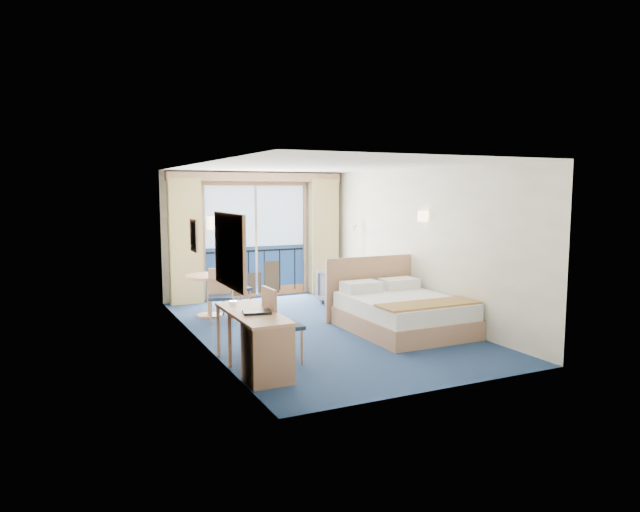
{
  "coord_description": "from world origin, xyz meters",
  "views": [
    {
      "loc": [
        -4.0,
        -8.44,
        2.31
      ],
      "look_at": [
        0.1,
        0.2,
        1.2
      ],
      "focal_mm": 32.0,
      "sensor_mm": 36.0,
      "label": 1
    }
  ],
  "objects": [
    {
      "name": "floor",
      "position": [
        0.0,
        0.0,
        0.0
      ],
      "size": [
        6.5,
        6.5,
        0.0
      ],
      "primitive_type": "plane",
      "color": "navy",
      "rests_on": "ground"
    },
    {
      "name": "room_walls",
      "position": [
        0.0,
        0.0,
        1.78
      ],
      "size": [
        4.04,
        6.54,
        2.72
      ],
      "color": "white",
      "rests_on": "ground"
    },
    {
      "name": "balcony_door",
      "position": [
        -0.01,
        3.22,
        1.14
      ],
      "size": [
        2.36,
        0.03,
        2.52
      ],
      "color": "navy",
      "rests_on": "room_walls"
    },
    {
      "name": "curtain_left",
      "position": [
        -1.55,
        3.07,
        1.28
      ],
      "size": [
        0.65,
        0.22,
        2.55
      ],
      "primitive_type": "cube",
      "color": "tan",
      "rests_on": "room_walls"
    },
    {
      "name": "curtain_right",
      "position": [
        1.55,
        3.07,
        1.28
      ],
      "size": [
        0.65,
        0.22,
        2.55
      ],
      "primitive_type": "cube",
      "color": "tan",
      "rests_on": "room_walls"
    },
    {
      "name": "pelmet",
      "position": [
        0.0,
        3.1,
        2.58
      ],
      "size": [
        3.8,
        0.25,
        0.18
      ],
      "primitive_type": "cube",
      "color": "tan",
      "rests_on": "room_walls"
    },
    {
      "name": "mirror",
      "position": [
        -1.97,
        -1.5,
        1.55
      ],
      "size": [
        0.05,
        1.25,
        0.95
      ],
      "color": "tan",
      "rests_on": "room_walls"
    },
    {
      "name": "wall_print",
      "position": [
        -1.97,
        0.45,
        1.6
      ],
      "size": [
        0.04,
        0.42,
        0.52
      ],
      "color": "tan",
      "rests_on": "room_walls"
    },
    {
      "name": "sconce_left",
      "position": [
        -1.94,
        -0.6,
        1.85
      ],
      "size": [
        0.18,
        0.18,
        0.18
      ],
      "primitive_type": "cylinder",
      "color": "#FFE4B2",
      "rests_on": "room_walls"
    },
    {
      "name": "sconce_right",
      "position": [
        1.94,
        -0.15,
        1.85
      ],
      "size": [
        0.18,
        0.18,
        0.18
      ],
      "primitive_type": "cylinder",
      "color": "#FFE4B2",
      "rests_on": "room_walls"
    },
    {
      "name": "bed",
      "position": [
        1.16,
        -0.68,
        0.32
      ],
      "size": [
        1.79,
        2.13,
        1.13
      ],
      "color": "tan",
      "rests_on": "ground"
    },
    {
      "name": "nightstand",
      "position": [
        1.76,
        0.57,
        0.29
      ],
      "size": [
        0.44,
        0.42,
        0.58
      ],
      "primitive_type": "cube",
      "color": "#9B6E52",
      "rests_on": "ground"
    },
    {
      "name": "phone",
      "position": [
        1.77,
        0.6,
        0.61
      ],
      "size": [
        0.18,
        0.14,
        0.08
      ],
      "primitive_type": "cube",
      "rotation": [
        0.0,
        0.0,
        -0.07
      ],
      "color": "white",
      "rests_on": "nightstand"
    },
    {
      "name": "armchair",
      "position": [
        1.3,
        1.66,
        0.36
      ],
      "size": [
        0.96,
        0.98,
        0.73
      ],
      "primitive_type": "imported",
      "rotation": [
        0.0,
        0.0,
        3.41
      ],
      "color": "#4D525E",
      "rests_on": "ground"
    },
    {
      "name": "floor_lamp",
      "position": [
        1.82,
        2.15,
        1.2
      ],
      "size": [
        0.22,
        0.22,
        1.58
      ],
      "color": "silver",
      "rests_on": "ground"
    },
    {
      "name": "desk",
      "position": [
        -1.71,
        -2.03,
        0.42
      ],
      "size": [
        0.55,
        1.61,
        0.76
      ],
      "color": "tan",
      "rests_on": "ground"
    },
    {
      "name": "desk_chair",
      "position": [
        -1.33,
        -1.51,
        0.58
      ],
      "size": [
        0.46,
        0.45,
        1.04
      ],
      "rotation": [
        0.0,
        0.0,
        1.59
      ],
      "color": "#1C2A42",
      "rests_on": "ground"
    },
    {
      "name": "folder",
      "position": [
        -1.69,
        -1.69,
        0.77
      ],
      "size": [
        0.39,
        0.33,
        0.03
      ],
      "primitive_type": "cube",
      "rotation": [
        0.0,
        0.0,
        -0.21
      ],
      "color": "black",
      "rests_on": "desk"
    },
    {
      "name": "desk_lamp",
      "position": [
        -1.78,
        -0.98,
        1.07
      ],
      "size": [
        0.11,
        0.11,
        0.42
      ],
      "color": "silver",
      "rests_on": "desk"
    },
    {
      "name": "round_table",
      "position": [
        -1.42,
        1.72,
        0.58
      ],
      "size": [
        0.85,
        0.85,
        0.77
      ],
      "color": "tan",
      "rests_on": "ground"
    },
    {
      "name": "table_chair_a",
      "position": [
        -1.05,
        1.54,
        0.59
      ],
      "size": [
        0.53,
        0.52,
        1.05
      ],
      "rotation": [
        0.0,
        0.0,
        1.74
      ],
      "color": "#1C2A42",
      "rests_on": "ground"
    },
    {
      "name": "table_chair_b",
      "position": [
        -1.37,
        1.21,
        0.53
      ],
      "size": [
        0.5,
        0.5,
        0.94
      ],
      "rotation": [
        0.0,
        0.0,
        -0.27
      ],
      "color": "#1C2A42",
      "rests_on": "ground"
    }
  ]
}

